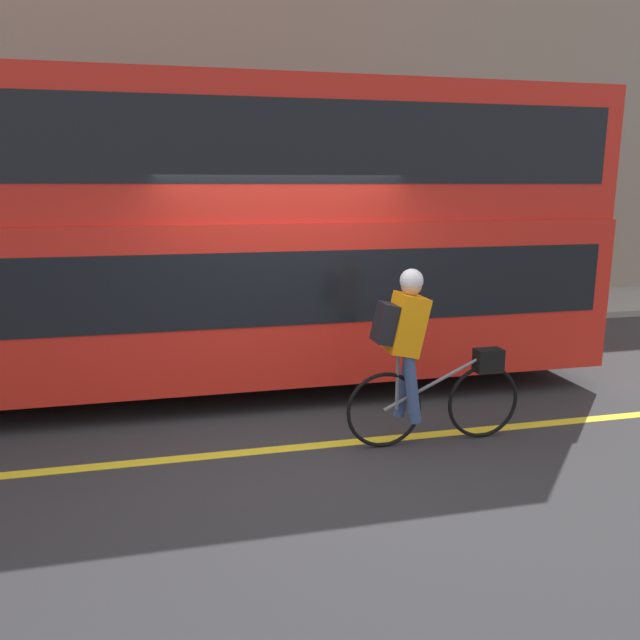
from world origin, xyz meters
TOP-DOWN VIEW (x-y plane):
  - ground_plane at (0.00, 0.00)m, footprint 80.00×80.00m
  - road_center_line at (0.00, 0.03)m, footprint 50.00×0.14m
  - sidewalk_curb at (0.00, 5.61)m, footprint 60.00×2.42m
  - building_facade at (0.00, 6.97)m, footprint 60.00×0.30m
  - bus at (-1.23, 2.20)m, footprint 10.16×2.59m
  - cyclist_on_bike at (1.06, -0.13)m, footprint 1.73×0.32m
  - trash_bin at (1.68, 5.49)m, footprint 0.48×0.48m

SIDE VIEW (x-z plane):
  - ground_plane at x=0.00m, z-range 0.00..0.00m
  - road_center_line at x=0.00m, z-range 0.00..0.01m
  - sidewalk_curb at x=0.00m, z-range 0.00..0.12m
  - trash_bin at x=1.68m, z-range 0.12..1.13m
  - cyclist_on_bike at x=1.06m, z-range 0.06..1.73m
  - bus at x=-1.23m, z-range 0.19..3.67m
  - building_facade at x=0.00m, z-range 0.00..6.57m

